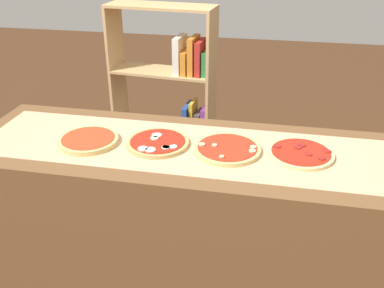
{
  "coord_description": "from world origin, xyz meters",
  "views": [
    {
      "loc": [
        0.32,
        -1.64,
        1.83
      ],
      "look_at": [
        0.0,
        0.0,
        0.97
      ],
      "focal_mm": 40.09,
      "sensor_mm": 36.0,
      "label": 1
    }
  ],
  "objects_px": {
    "pizza_pepperoni_3": "(301,153)",
    "bookshelf": "(176,104)",
    "pizza_mozzarella_1": "(157,143)",
    "pizza_plain_0": "(88,140)",
    "pizza_mushroom_2": "(227,149)"
  },
  "relations": [
    {
      "from": "pizza_pepperoni_3",
      "to": "bookshelf",
      "type": "bearing_deg",
      "value": 125.51
    },
    {
      "from": "pizza_pepperoni_3",
      "to": "bookshelf",
      "type": "distance_m",
      "value": 1.44
    },
    {
      "from": "pizza_mozzarella_1",
      "to": "pizza_pepperoni_3",
      "type": "bearing_deg",
      "value": 2.64
    },
    {
      "from": "pizza_plain_0",
      "to": "pizza_pepperoni_3",
      "type": "relative_size",
      "value": 0.96
    },
    {
      "from": "pizza_mushroom_2",
      "to": "bookshelf",
      "type": "relative_size",
      "value": 0.22
    },
    {
      "from": "pizza_mushroom_2",
      "to": "bookshelf",
      "type": "distance_m",
      "value": 1.31
    },
    {
      "from": "pizza_plain_0",
      "to": "pizza_mushroom_2",
      "type": "bearing_deg",
      "value": 3.41
    },
    {
      "from": "bookshelf",
      "to": "pizza_pepperoni_3",
      "type": "bearing_deg",
      "value": -54.49
    },
    {
      "from": "pizza_pepperoni_3",
      "to": "pizza_mushroom_2",
      "type": "bearing_deg",
      "value": -174.94
    },
    {
      "from": "pizza_mozzarella_1",
      "to": "pizza_pepperoni_3",
      "type": "xyz_separation_m",
      "value": [
        0.62,
        0.03,
        -0.0
      ]
    },
    {
      "from": "pizza_pepperoni_3",
      "to": "pizza_mozzarella_1",
      "type": "bearing_deg",
      "value": -177.36
    },
    {
      "from": "pizza_mushroom_2",
      "to": "pizza_pepperoni_3",
      "type": "bearing_deg",
      "value": 5.06
    },
    {
      "from": "pizza_plain_0",
      "to": "bookshelf",
      "type": "height_order",
      "value": "bookshelf"
    },
    {
      "from": "pizza_mozzarella_1",
      "to": "pizza_pepperoni_3",
      "type": "height_order",
      "value": "pizza_mozzarella_1"
    },
    {
      "from": "pizza_plain_0",
      "to": "pizza_mushroom_2",
      "type": "xyz_separation_m",
      "value": [
        0.62,
        0.04,
        -0.0
      ]
    }
  ]
}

